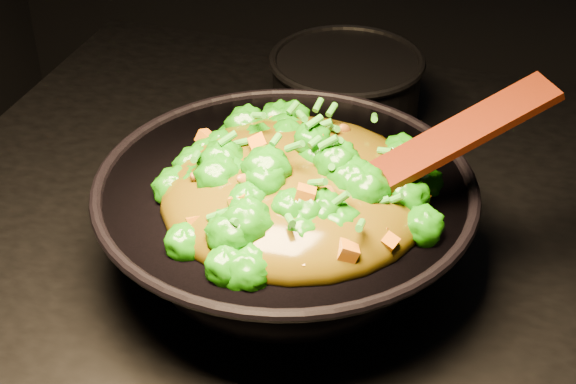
% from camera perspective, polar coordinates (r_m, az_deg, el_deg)
% --- Properties ---
extents(wok, '(0.49, 0.49, 0.11)m').
position_cam_1_polar(wok, '(0.98, -0.18, -2.30)').
color(wok, black).
rests_on(wok, stovetop).
extents(stir_fry, '(0.29, 0.29, 0.10)m').
position_cam_1_polar(stir_fry, '(0.90, 0.50, 2.14)').
color(stir_fry, '#1C7B08').
rests_on(stir_fry, wok).
extents(spatula, '(0.27, 0.22, 0.13)m').
position_cam_1_polar(spatula, '(0.89, 7.88, 1.98)').
color(spatula, '#371206').
rests_on(spatula, wok).
extents(back_pot, '(0.27, 0.27, 0.12)m').
position_cam_1_polar(back_pot, '(1.23, 3.74, 6.32)').
color(back_pot, black).
rests_on(back_pot, stovetop).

